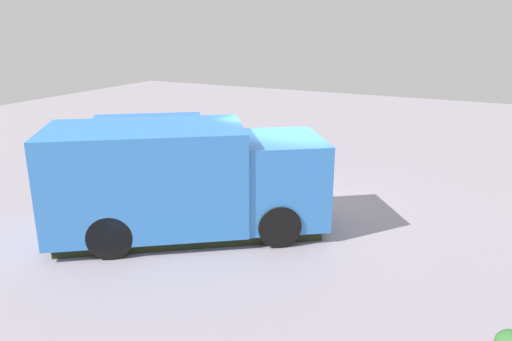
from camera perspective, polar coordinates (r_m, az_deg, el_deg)
The scene contains 4 objects.
ground_plane at distance 11.69m, azimuth 4.11°, elevation -4.82°, with size 40.00×40.00×0.00m, color #978E9A.
food_truck at distance 10.25m, azimuth -8.41°, elevation -1.37°, with size 5.76×4.95×2.34m.
person_customer at distance 15.85m, azimuth -9.53°, elevation 2.24°, with size 0.57×0.81×0.92m.
planter_flowering_near at distance 15.17m, azimuth 5.84°, elevation 1.60°, with size 0.57×0.57×0.68m.
Camera 1 is at (4.11, -10.04, 4.34)m, focal length 34.23 mm.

